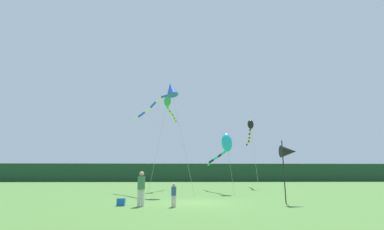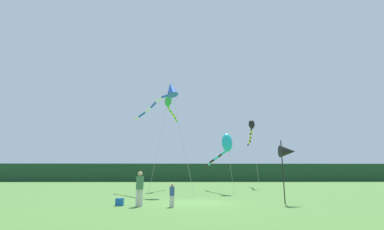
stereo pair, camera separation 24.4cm
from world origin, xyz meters
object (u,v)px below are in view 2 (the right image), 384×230
Objects in this scene: cooler_box at (120,202)px; kite_cyan at (225,146)px; kite_blue at (168,92)px; person_child at (172,194)px; person_adult at (140,187)px; banner_flag_pole at (287,152)px; kite_green at (169,104)px; kite_black at (251,128)px.

cooler_box is 12.13m from kite_cyan.
kite_blue reaches higher than cooler_box.
kite_cyan is at bearing 67.11° from person_child.
kite_blue is at bearing 84.87° from person_adult.
banner_flag_pole is at bearing 4.08° from cooler_box.
banner_flag_pole is at bearing -60.46° from kite_green.
person_adult is at bearing -119.41° from kite_black.
kite_green reaches higher than kite_blue.
kite_black is at bearing 82.78° from banner_flag_pole.
banner_flag_pole reaches higher than cooler_box.
person_child is 17.39m from kite_green.
kite_cyan is (-2.40, 8.51, 1.24)m from banner_flag_pole.
kite_blue is (1.82, 8.05, 8.48)m from cooler_box.
kite_green reaches higher than kite_black.
cooler_box is 17.11m from kite_green.
banner_flag_pole is (8.24, 0.99, 1.88)m from person_adult.
cooler_box is at bearing -126.98° from kite_cyan.
kite_blue is at bearing -87.26° from kite_green.
kite_blue is at bearing 135.36° from banner_flag_pole.
person_child is 0.11× the size of kite_green.
cooler_box is 0.11× the size of banner_flag_pole.
person_adult reaches higher than person_child.
kite_black is at bearing 57.69° from cooler_box.
kite_green is (-7.79, 13.75, 6.43)m from banner_flag_pole.
cooler_box is 0.04× the size of kite_green.
kite_black is 10.64m from kite_cyan.
kite_cyan reaches higher than person_adult.
banner_flag_pole is 17.06m from kite_green.
cooler_box is 9.70m from banner_flag_pole.
kite_cyan is at bearing 53.02° from cooler_box.
banner_flag_pole is 0.34× the size of kite_green.
cooler_box is 22.69m from kite_black.
kite_cyan is at bearing -44.21° from kite_green.
kite_green is 10.91m from kite_black.
person_child reaches higher than cooler_box.
person_child is 11.18m from kite_cyan.
banner_flag_pole is at bearing -44.64° from kite_blue.
person_adult reaches higher than cooler_box.
kite_cyan is (5.39, -5.24, -5.19)m from kite_green.
banner_flag_pole is 0.37× the size of kite_blue.
kite_blue is (0.75, 8.38, 7.69)m from person_adult.
cooler_box is 0.05× the size of kite_cyan.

